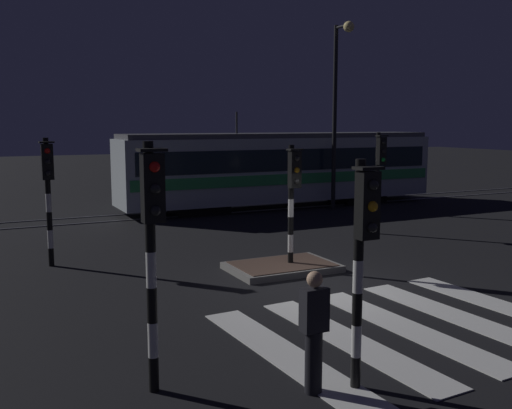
# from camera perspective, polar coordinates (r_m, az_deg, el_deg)

# --- Properties ---
(ground_plane) EXTENTS (120.00, 120.00, 0.00)m
(ground_plane) POSITION_cam_1_polar(r_m,az_deg,el_deg) (13.39, 6.09, -8.03)
(ground_plane) COLOR black
(rail_near) EXTENTS (80.00, 0.12, 0.03)m
(rail_near) POSITION_cam_1_polar(r_m,az_deg,el_deg) (23.21, -8.48, -1.23)
(rail_near) COLOR #59595E
(rail_near) RESTS_ON ground
(rail_far) EXTENTS (80.00, 0.12, 0.03)m
(rail_far) POSITION_cam_1_polar(r_m,az_deg,el_deg) (24.57, -9.50, -0.74)
(rail_far) COLOR #59595E
(rail_far) RESTS_ON ground
(crosswalk_zebra) EXTENTS (6.06, 4.93, 0.02)m
(crosswalk_zebra) POSITION_cam_1_polar(r_m,az_deg,el_deg) (11.11, 14.40, -11.55)
(crosswalk_zebra) COLOR silver
(crosswalk_zebra) RESTS_ON ground
(traffic_island) EXTENTS (2.65, 1.77, 0.18)m
(traffic_island) POSITION_cam_1_polar(r_m,az_deg,el_deg) (14.79, 2.56, -6.09)
(traffic_island) COLOR slate
(traffic_island) RESTS_ON ground
(traffic_light_median_centre) EXTENTS (0.36, 0.42, 3.15)m
(traffic_light_median_centre) POSITION_cam_1_polar(r_m,az_deg,el_deg) (14.47, 3.62, 1.58)
(traffic_light_median_centre) COLOR black
(traffic_light_median_centre) RESTS_ON ground
(traffic_light_corner_far_right) EXTENTS (0.36, 0.42, 3.38)m
(traffic_light_corner_far_right) POSITION_cam_1_polar(r_m,az_deg,el_deg) (19.68, 11.93, 3.55)
(traffic_light_corner_far_right) COLOR black
(traffic_light_corner_far_right) RESTS_ON ground
(traffic_light_kerb_mid_left) EXTENTS (0.36, 0.42, 3.20)m
(traffic_light_kerb_mid_left) POSITION_cam_1_polar(r_m,az_deg,el_deg) (7.94, 10.38, -3.50)
(traffic_light_kerb_mid_left) COLOR black
(traffic_light_kerb_mid_left) RESTS_ON ground
(traffic_light_corner_near_left) EXTENTS (0.36, 0.42, 3.44)m
(traffic_light_corner_near_left) POSITION_cam_1_polar(r_m,az_deg,el_deg) (7.81, -10.11, -2.51)
(traffic_light_corner_near_left) COLOR black
(traffic_light_corner_near_left) RESTS_ON ground
(traffic_light_corner_far_left) EXTENTS (0.36, 0.42, 3.31)m
(traffic_light_corner_far_left) POSITION_cam_1_polar(r_m,az_deg,el_deg) (15.69, -19.62, 2.04)
(traffic_light_corner_far_left) COLOR black
(traffic_light_corner_far_left) RESTS_ON ground
(street_lamp_trackside_right) EXTENTS (0.44, 1.21, 7.71)m
(street_lamp_trackside_right) POSITION_cam_1_polar(r_m,az_deg,el_deg) (24.85, 8.02, 10.54)
(street_lamp_trackside_right) COLOR black
(street_lamp_trackside_right) RESTS_ON ground
(tram) EXTENTS (14.58, 2.58, 4.15)m
(tram) POSITION_cam_1_polar(r_m,az_deg,el_deg) (25.79, 2.52, 3.63)
(tram) COLOR #B2BCC1
(tram) RESTS_ON ground
(pedestrian_waiting_at_kerb) EXTENTS (0.36, 0.24, 1.71)m
(pedestrian_waiting_at_kerb) POSITION_cam_1_polar(r_m,az_deg,el_deg) (8.13, 5.67, -12.20)
(pedestrian_waiting_at_kerb) COLOR black
(pedestrian_waiting_at_kerb) RESTS_ON ground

